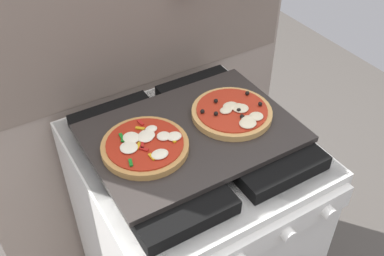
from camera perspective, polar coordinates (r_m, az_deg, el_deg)
name	(u,v)px	position (r m, az deg, el deg)	size (l,w,h in m)	color
kitchen_backsplash	(141,104)	(1.49, -6.55, 3.06)	(1.10, 0.09, 1.55)	gray
stove	(192,238)	(1.52, 0.03, -13.88)	(0.60, 0.64, 0.90)	white
baking_tray	(192,133)	(1.18, 0.00, -0.67)	(0.54, 0.38, 0.02)	#2D2826
pizza_left	(145,145)	(1.12, -6.04, -2.13)	(0.22, 0.22, 0.03)	#C18947
pizza_right	(233,113)	(1.22, 5.27, 1.94)	(0.22, 0.22, 0.03)	tan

